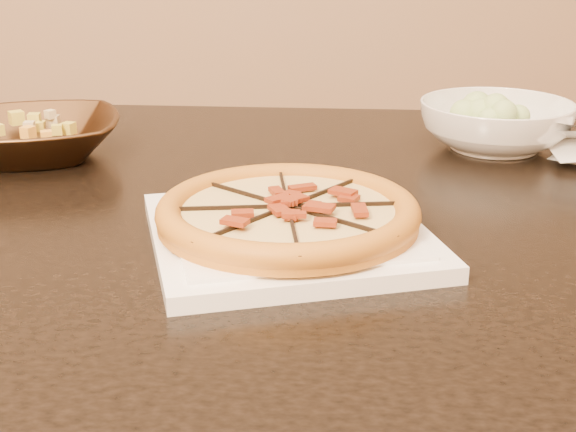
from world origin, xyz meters
name	(u,v)px	position (x,y,z in m)	size (l,w,h in m)	color
dining_table	(207,263)	(-0.02, -0.10, 0.66)	(1.65, 1.18, 0.75)	black
plate	(288,233)	(0.08, -0.26, 0.76)	(0.32, 0.32, 0.02)	white
pizza	(288,212)	(0.08, -0.26, 0.78)	(0.27, 0.27, 0.03)	#CA6D21
bronze_bowl	(34,138)	(-0.26, 0.08, 0.78)	(0.24, 0.24, 0.06)	#3D2715
mixed_dish	(31,108)	(-0.26, 0.08, 0.82)	(0.12, 0.11, 0.03)	#D3BB85
salad_bowl	(495,125)	(0.40, 0.09, 0.78)	(0.22, 0.22, 0.07)	white
salad	(498,90)	(0.40, 0.09, 0.84)	(0.11, 0.11, 0.04)	beige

